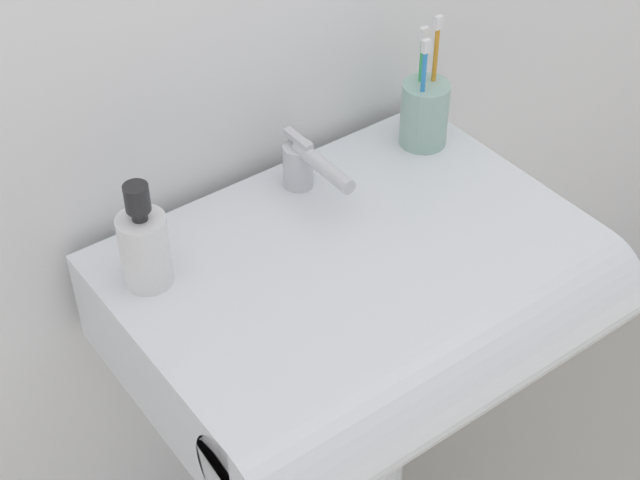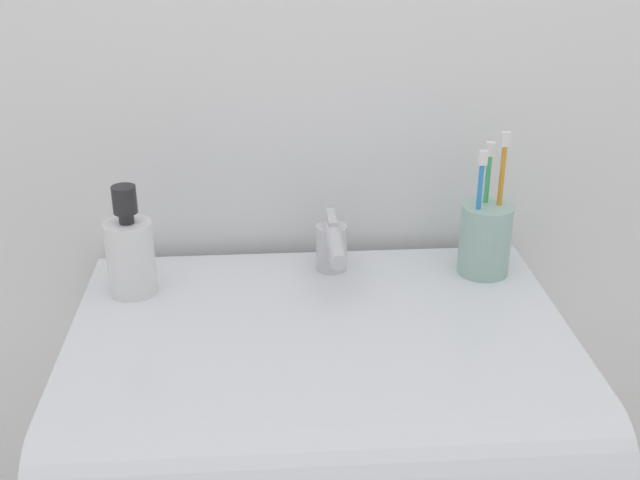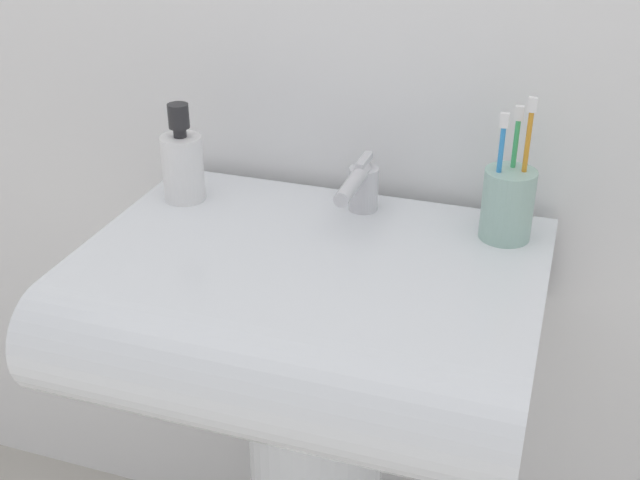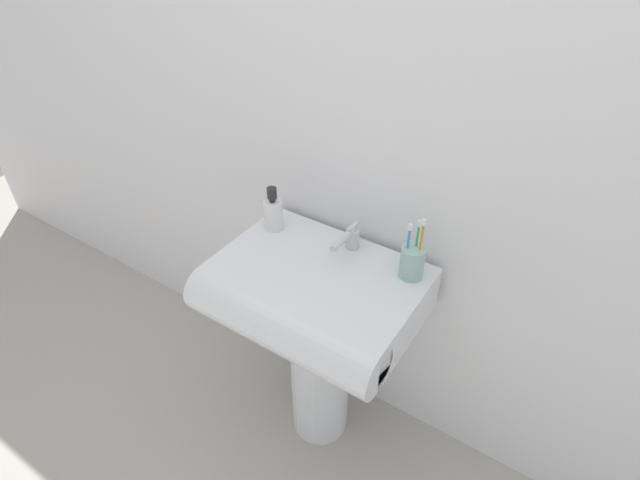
% 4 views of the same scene
% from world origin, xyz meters
% --- Properties ---
extents(sink_basin, '(0.63, 0.48, 0.15)m').
position_xyz_m(sink_basin, '(0.00, -0.06, 0.73)').
color(sink_basin, white).
rests_on(sink_basin, sink_pedestal).
extents(faucet, '(0.04, 0.15, 0.08)m').
position_xyz_m(faucet, '(0.03, 0.13, 0.85)').
color(faucet, silver).
rests_on(faucet, sink_basin).
extents(toothbrush_cup, '(0.07, 0.07, 0.21)m').
position_xyz_m(toothbrush_cup, '(0.25, 0.12, 0.86)').
color(toothbrush_cup, '#99BFB2').
rests_on(toothbrush_cup, sink_basin).
extents(soap_bottle, '(0.06, 0.06, 0.15)m').
position_xyz_m(soap_bottle, '(-0.25, 0.09, 0.86)').
color(soap_bottle, white).
rests_on(soap_bottle, sink_basin).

